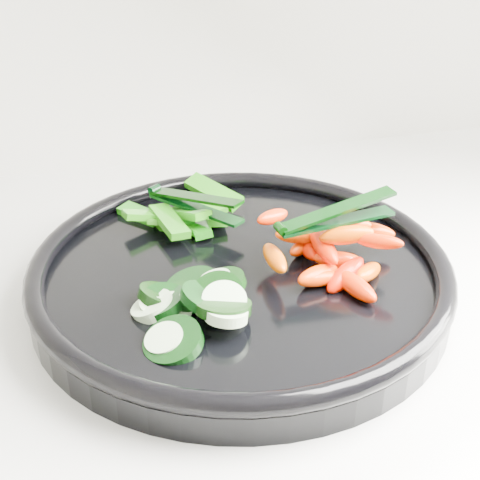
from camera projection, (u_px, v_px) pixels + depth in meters
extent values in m
cylinder|color=black|center=(240.00, 281.00, 0.60)|extent=(0.44, 0.44, 0.02)
torus|color=black|center=(240.00, 263.00, 0.59)|extent=(0.45, 0.45, 0.02)
cylinder|color=black|center=(173.00, 342.00, 0.50)|extent=(0.06, 0.07, 0.03)
cylinder|color=#D7F3C3|center=(165.00, 340.00, 0.50)|extent=(0.04, 0.04, 0.02)
cylinder|color=black|center=(163.00, 297.00, 0.55)|extent=(0.06, 0.06, 0.03)
cylinder|color=beige|center=(161.00, 298.00, 0.55)|extent=(0.04, 0.04, 0.02)
cylinder|color=black|center=(164.00, 305.00, 0.54)|extent=(0.05, 0.05, 0.02)
cylinder|color=beige|center=(175.00, 308.00, 0.54)|extent=(0.03, 0.03, 0.02)
cylinder|color=black|center=(192.00, 286.00, 0.57)|extent=(0.06, 0.06, 0.03)
cylinder|color=#D9F1C0|center=(197.00, 291.00, 0.56)|extent=(0.04, 0.04, 0.02)
cylinder|color=black|center=(183.00, 297.00, 0.55)|extent=(0.06, 0.06, 0.02)
cylinder|color=#E2F6C5|center=(172.00, 301.00, 0.54)|extent=(0.04, 0.04, 0.01)
cylinder|color=black|center=(165.00, 304.00, 0.54)|extent=(0.05, 0.05, 0.02)
cylinder|color=#D5EDBD|center=(159.00, 305.00, 0.54)|extent=(0.03, 0.03, 0.01)
cylinder|color=black|center=(163.00, 305.00, 0.54)|extent=(0.06, 0.06, 0.03)
cylinder|color=beige|center=(153.00, 307.00, 0.54)|extent=(0.05, 0.05, 0.02)
cylinder|color=black|center=(205.00, 299.00, 0.53)|extent=(0.05, 0.05, 0.03)
cylinder|color=#B8D7AC|center=(200.00, 298.00, 0.53)|extent=(0.04, 0.04, 0.02)
cylinder|color=black|center=(218.00, 294.00, 0.54)|extent=(0.05, 0.04, 0.03)
cylinder|color=beige|center=(224.00, 302.00, 0.53)|extent=(0.05, 0.05, 0.03)
cylinder|color=black|center=(223.00, 284.00, 0.55)|extent=(0.04, 0.04, 0.02)
cylinder|color=beige|center=(215.00, 280.00, 0.55)|extent=(0.04, 0.03, 0.02)
cylinder|color=black|center=(223.00, 307.00, 0.52)|extent=(0.06, 0.06, 0.02)
cylinder|color=#D6F6C5|center=(226.00, 315.00, 0.51)|extent=(0.05, 0.05, 0.02)
ellipsoid|color=#EA1300|center=(346.00, 275.00, 0.57)|extent=(0.05, 0.04, 0.03)
ellipsoid|color=#FF2300|center=(320.00, 279.00, 0.57)|extent=(0.04, 0.02, 0.02)
ellipsoid|color=#ED1A00|center=(355.00, 286.00, 0.56)|extent=(0.03, 0.05, 0.02)
ellipsoid|color=#EE3400|center=(309.00, 250.00, 0.61)|extent=(0.02, 0.05, 0.03)
ellipsoid|color=#F65A00|center=(368.00, 272.00, 0.58)|extent=(0.04, 0.04, 0.03)
ellipsoid|color=#EE3D00|center=(301.00, 248.00, 0.61)|extent=(0.04, 0.03, 0.02)
ellipsoid|color=#F12F00|center=(318.00, 275.00, 0.57)|extent=(0.05, 0.04, 0.03)
ellipsoid|color=#FF2700|center=(338.00, 260.00, 0.59)|extent=(0.05, 0.03, 0.02)
ellipsoid|color=#DE5300|center=(316.00, 236.00, 0.63)|extent=(0.03, 0.05, 0.02)
ellipsoid|color=#DB4F00|center=(275.00, 258.00, 0.57)|extent=(0.02, 0.05, 0.02)
ellipsoid|color=#F63B00|center=(350.00, 231.00, 0.61)|extent=(0.05, 0.05, 0.03)
ellipsoid|color=#EB5200|center=(320.00, 232.00, 0.61)|extent=(0.03, 0.04, 0.02)
ellipsoid|color=#FF1300|center=(324.00, 246.00, 0.59)|extent=(0.02, 0.05, 0.02)
ellipsoid|color=#F96200|center=(298.00, 235.00, 0.60)|extent=(0.05, 0.02, 0.02)
ellipsoid|color=#ED2300|center=(366.00, 231.00, 0.61)|extent=(0.06, 0.03, 0.02)
ellipsoid|color=#E55900|center=(346.00, 235.00, 0.58)|extent=(0.05, 0.03, 0.03)
ellipsoid|color=#FE4000|center=(272.00, 217.00, 0.61)|extent=(0.04, 0.03, 0.02)
ellipsoid|color=#FF5900|center=(347.00, 226.00, 0.59)|extent=(0.05, 0.03, 0.02)
ellipsoid|color=#EB2800|center=(379.00, 241.00, 0.57)|extent=(0.04, 0.04, 0.02)
cube|color=#0B720A|center=(200.00, 227.00, 0.66)|extent=(0.02, 0.05, 0.02)
cube|color=#146509|center=(191.00, 221.00, 0.67)|extent=(0.06, 0.03, 0.03)
cube|color=#176109|center=(213.00, 216.00, 0.68)|extent=(0.02, 0.06, 0.02)
cube|color=#19710A|center=(195.00, 229.00, 0.65)|extent=(0.03, 0.04, 0.01)
cube|color=#1A6B0A|center=(191.00, 217.00, 0.67)|extent=(0.08, 0.04, 0.03)
cube|color=#1D710A|center=(141.00, 214.00, 0.68)|extent=(0.05, 0.05, 0.01)
cube|color=#266E0A|center=(157.00, 217.00, 0.67)|extent=(0.03, 0.06, 0.02)
cube|color=#13740B|center=(187.00, 213.00, 0.66)|extent=(0.04, 0.06, 0.03)
cube|color=#0E6209|center=(147.00, 215.00, 0.66)|extent=(0.05, 0.03, 0.02)
cube|color=#166209|center=(169.00, 221.00, 0.65)|extent=(0.03, 0.07, 0.01)
cube|color=#13740B|center=(214.00, 192.00, 0.70)|extent=(0.06, 0.07, 0.02)
cylinder|color=black|center=(280.00, 229.00, 0.56)|extent=(0.01, 0.01, 0.01)
cube|color=black|center=(337.00, 221.00, 0.58)|extent=(0.11, 0.03, 0.00)
cube|color=black|center=(338.00, 210.00, 0.58)|extent=(0.11, 0.03, 0.02)
cylinder|color=black|center=(154.00, 189.00, 0.69)|extent=(0.01, 0.01, 0.01)
cube|color=black|center=(195.00, 208.00, 0.66)|extent=(0.08, 0.10, 0.00)
cube|color=black|center=(195.00, 197.00, 0.65)|extent=(0.08, 0.10, 0.02)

